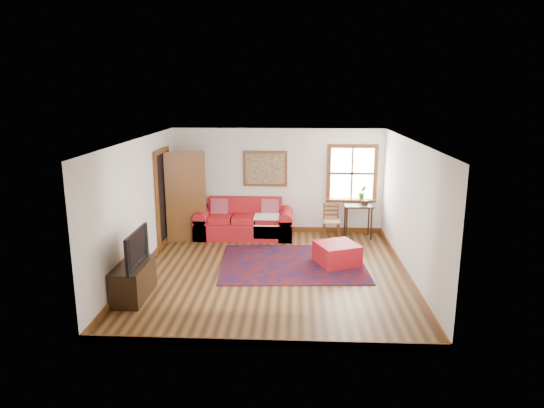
# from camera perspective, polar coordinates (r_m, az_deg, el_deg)

# --- Properties ---
(ground) EXTENTS (5.50, 5.50, 0.00)m
(ground) POSITION_cam_1_polar(r_m,az_deg,el_deg) (9.26, 0.02, -8.07)
(ground) COLOR #3A210F
(ground) RESTS_ON ground
(room_envelope) EXTENTS (5.04, 5.54, 2.52)m
(room_envelope) POSITION_cam_1_polar(r_m,az_deg,el_deg) (8.81, 0.03, 2.02)
(room_envelope) COLOR silver
(room_envelope) RESTS_ON ground
(window) EXTENTS (1.18, 0.20, 1.38)m
(window) POSITION_cam_1_polar(r_m,az_deg,el_deg) (11.59, 9.53, 2.88)
(window) COLOR white
(window) RESTS_ON ground
(doorway) EXTENTS (0.89, 1.08, 2.14)m
(doorway) POSITION_cam_1_polar(r_m,az_deg,el_deg) (10.97, -11.11, 0.92)
(doorway) COLOR black
(doorway) RESTS_ON ground
(framed_artwork) EXTENTS (1.05, 0.07, 0.85)m
(framed_artwork) POSITION_cam_1_polar(r_m,az_deg,el_deg) (11.50, -0.82, 4.17)
(framed_artwork) COLOR brown
(framed_artwork) RESTS_ON ground
(persian_rug) EXTENTS (2.95, 2.42, 0.02)m
(persian_rug) POSITION_cam_1_polar(r_m,az_deg,el_deg) (9.71, 2.46, -6.98)
(persian_rug) COLOR #510B0C
(persian_rug) RESTS_ON ground
(red_leather_sofa) EXTENTS (2.26, 0.93, 0.88)m
(red_leather_sofa) POSITION_cam_1_polar(r_m,az_deg,el_deg) (11.41, -3.24, -2.38)
(red_leather_sofa) COLOR #AC161E
(red_leather_sofa) RESTS_ON ground
(red_ottoman) EXTENTS (0.97, 0.97, 0.43)m
(red_ottoman) POSITION_cam_1_polar(r_m,az_deg,el_deg) (9.70, 7.65, -5.84)
(red_ottoman) COLOR #AC161E
(red_ottoman) RESTS_ON ground
(side_table) EXTENTS (0.66, 0.49, 0.79)m
(side_table) POSITION_cam_1_polar(r_m,az_deg,el_deg) (11.38, 10.12, -0.69)
(side_table) COLOR black
(side_table) RESTS_ON ground
(ladder_back_chair) EXTENTS (0.39, 0.38, 0.81)m
(ladder_back_chair) POSITION_cam_1_polar(r_m,az_deg,el_deg) (11.33, 6.99, -1.83)
(ladder_back_chair) COLOR tan
(ladder_back_chair) RESTS_ON ground
(media_cabinet) EXTENTS (0.48, 1.06, 0.58)m
(media_cabinet) POSITION_cam_1_polar(r_m,az_deg,el_deg) (8.44, -16.01, -8.68)
(media_cabinet) COLOR black
(media_cabinet) RESTS_ON ground
(television) EXTENTS (0.14, 1.03, 0.59)m
(television) POSITION_cam_1_polar(r_m,az_deg,el_deg) (8.17, -16.31, -5.05)
(television) COLOR black
(television) RESTS_ON media_cabinet
(candle_hurricane) EXTENTS (0.12, 0.12, 0.18)m
(candle_hurricane) POSITION_cam_1_polar(r_m,az_deg,el_deg) (8.66, -14.99, -5.39)
(candle_hurricane) COLOR silver
(candle_hurricane) RESTS_ON media_cabinet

